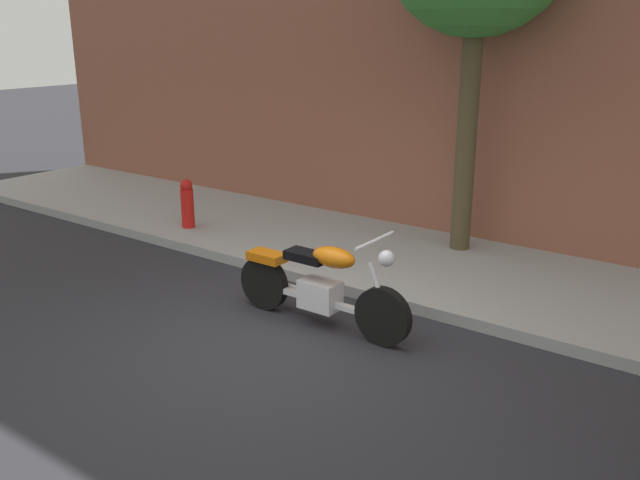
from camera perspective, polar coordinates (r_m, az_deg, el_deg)
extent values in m
plane|color=#28282D|center=(7.20, -3.68, -8.67)|extent=(60.00, 60.00, 0.00)
cube|color=#999999|center=(9.40, 7.66, -1.91)|extent=(18.37, 2.77, 0.14)
cylinder|color=black|center=(7.07, 5.28, -6.38)|extent=(0.63, 0.12, 0.63)
cylinder|color=black|center=(7.95, -4.68, -3.60)|extent=(0.63, 0.12, 0.63)
cube|color=silver|center=(7.46, 0.00, -4.57)|extent=(0.44, 0.28, 0.32)
cube|color=silver|center=(7.49, 0.00, -5.07)|extent=(1.45, 0.09, 0.06)
ellipsoid|color=#D1660C|center=(7.20, 1.15, -1.46)|extent=(0.52, 0.26, 0.22)
cube|color=black|center=(7.42, -1.12, -1.36)|extent=(0.48, 0.24, 0.10)
cube|color=#D1660C|center=(7.81, -4.46, -1.38)|extent=(0.44, 0.24, 0.10)
cylinder|color=silver|center=(6.99, 4.92, -4.17)|extent=(0.27, 0.05, 0.58)
cylinder|color=silver|center=(6.85, 4.61, -0.05)|extent=(0.04, 0.70, 0.04)
sphere|color=silver|center=(6.83, 5.57, -1.54)|extent=(0.17, 0.17, 0.17)
cylinder|color=silver|center=(7.76, -0.79, -4.48)|extent=(0.80, 0.09, 0.09)
cylinder|color=#4A4028|center=(9.55, 12.17, 8.74)|extent=(0.27, 0.27, 3.55)
cylinder|color=red|center=(10.85, -10.99, 2.27)|extent=(0.20, 0.20, 0.75)
sphere|color=red|center=(10.75, -11.12, 4.50)|extent=(0.19, 0.19, 0.19)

